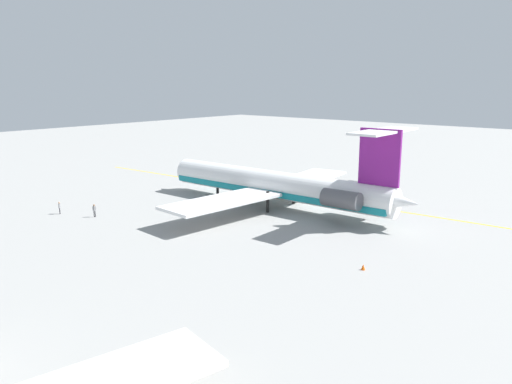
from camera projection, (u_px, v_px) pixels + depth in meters
name	position (u px, v px, depth m)	size (l,w,h in m)	color
ground	(317.00, 201.00, 73.46)	(287.26, 287.26, 0.00)	gray
main_jetliner	(281.00, 185.00, 68.77)	(40.71, 36.24, 11.88)	white
ground_crew_near_nose	(59.00, 206.00, 66.06)	(0.36, 0.28, 1.65)	black
ground_crew_near_tail	(225.00, 171.00, 92.11)	(0.28, 0.42, 1.76)	black
ground_crew_portside	(94.00, 209.00, 64.55)	(0.30, 0.35, 1.70)	black
safety_cone_nose	(243.00, 173.00, 94.63)	(0.40, 0.40, 0.55)	#EA590F
safety_cone_wingtip	(229.00, 172.00, 95.64)	(0.40, 0.40, 0.55)	#EA590F
safety_cone_tail	(363.00, 267.00, 46.44)	(0.40, 0.40, 0.55)	#EA590F
taxiway_centreline	(306.00, 197.00, 76.13)	(92.36, 0.36, 0.01)	gold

